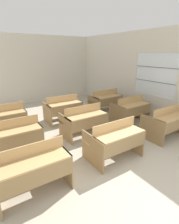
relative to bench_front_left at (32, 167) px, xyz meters
The scene contains 12 objects.
ground_plane 2.30m from the bench_front_left, 35.37° to the right, with size 30.00×30.00×0.00m, color #B2A893.
wall_back 6.19m from the bench_front_left, 72.50° to the left, with size 5.91×0.06×3.08m.
wall_right_with_window 5.40m from the bench_front_left, 26.01° to the left, with size 0.06×7.09×3.08m.
bench_front_left is the anchor object (origin of this frame).
bench_front_center 1.84m from the bench_front_left, ahead, with size 1.18×0.80×0.90m.
bench_front_right 3.75m from the bench_front_left, ahead, with size 1.18×0.80×0.90m.
bench_second_left 1.38m from the bench_front_left, 90.79° to the left, with size 1.18×0.80×0.90m.
bench_second_center 2.31m from the bench_front_left, 36.25° to the left, with size 1.18×0.80×0.90m.
bench_second_right 3.98m from the bench_front_left, 19.97° to the left, with size 1.18×0.80×0.90m.
bench_third_left 2.74m from the bench_front_left, 90.54° to the left, with size 1.18×0.80×0.90m.
bench_third_center 3.32m from the bench_front_left, 55.81° to the left, with size 1.18×0.80×0.90m.
bench_third_right 4.63m from the bench_front_left, 36.19° to the left, with size 1.18×0.80×0.90m.
Camera 1 is at (-2.39, -1.31, 2.32)m, focal length 28.00 mm.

